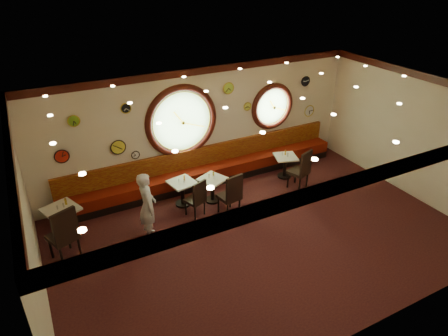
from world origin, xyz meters
TOP-DOWN VIEW (x-y plane):
  - floor at (0.00, 0.00)m, footprint 9.00×6.00m
  - ceiling at (0.00, 0.00)m, footprint 9.00×6.00m
  - wall_back at (0.00, 3.00)m, footprint 9.00×0.02m
  - wall_front at (0.00, -3.00)m, footprint 9.00×0.02m
  - wall_left at (-4.50, 0.00)m, footprint 0.02×6.00m
  - wall_right at (4.50, 0.00)m, footprint 0.02×6.00m
  - molding_back at (0.00, 2.95)m, footprint 9.00×0.10m
  - molding_front at (0.00, -2.95)m, footprint 9.00×0.10m
  - molding_left at (-4.45, 0.00)m, footprint 0.10×6.00m
  - molding_right at (4.45, 0.00)m, footprint 0.10×6.00m
  - banquette_base at (0.00, 2.72)m, footprint 8.00×0.55m
  - banquette_seat at (0.00, 2.72)m, footprint 8.00×0.55m
  - banquette_back at (0.00, 2.94)m, footprint 8.00×0.10m
  - porthole_left_glass at (-0.60, 3.00)m, footprint 1.66×0.02m
  - porthole_left_frame at (-0.60, 2.98)m, footprint 1.98×0.18m
  - porthole_left_ring at (-0.60, 2.95)m, footprint 1.61×0.03m
  - porthole_right_glass at (2.20, 3.00)m, footprint 1.10×0.02m
  - porthole_right_frame at (2.20, 2.98)m, footprint 1.38×0.18m
  - porthole_right_ring at (2.20, 2.95)m, footprint 1.09×0.03m
  - wall_clock_0 at (3.30, 2.96)m, footprint 0.28×0.03m
  - wall_clock_1 at (-1.90, 2.96)m, footprint 0.20×0.03m
  - wall_clock_2 at (-2.30, 2.96)m, footprint 0.36×0.03m
  - wall_clock_3 at (-3.20, 2.96)m, footprint 0.26×0.03m
  - wall_clock_4 at (-2.00, 2.96)m, footprint 0.24×0.03m
  - wall_clock_5 at (1.35, 2.96)m, footprint 0.22×0.03m
  - wall_clock_6 at (-3.60, 2.96)m, footprint 0.32×0.03m
  - wall_clock_7 at (0.75, 2.96)m, footprint 0.30×0.03m
  - wall_clock_8 at (3.55, 2.96)m, footprint 0.34×0.03m
  - table_a at (-3.90, 2.03)m, footprint 0.89×0.89m
  - table_b at (-1.05, 2.02)m, footprint 0.71×0.71m
  - table_c at (-0.31, 1.82)m, footprint 0.80×0.80m
  - table_d at (2.08, 2.01)m, footprint 0.76×0.76m
  - chair_a at (-3.96, 1.19)m, footprint 0.69×0.69m
  - chair_b at (-0.92, 1.38)m, footprint 0.53×0.53m
  - chair_c at (-0.17, 1.04)m, footprint 0.54×0.54m
  - chair_d at (2.09, 1.28)m, footprint 0.61×0.61m
  - condiment_a_salt at (-3.96, 2.03)m, footprint 0.03×0.03m
  - condiment_b_salt at (-1.12, 2.05)m, footprint 0.03×0.03m
  - condiment_c_salt at (-0.37, 1.88)m, footprint 0.04×0.04m
  - condiment_d_salt at (2.03, 2.10)m, footprint 0.03×0.03m
  - condiment_a_pepper at (-3.83, 2.05)m, footprint 0.03×0.03m
  - condiment_b_pepper at (-1.03, 1.96)m, footprint 0.03×0.03m
  - condiment_c_pepper at (-0.29, 1.80)m, footprint 0.03×0.03m
  - condiment_d_pepper at (2.12, 1.97)m, footprint 0.04×0.04m
  - condiment_a_bottle at (-3.76, 2.14)m, footprint 0.05×0.05m
  - condiment_b_bottle at (-0.96, 2.07)m, footprint 0.05×0.05m
  - condiment_c_bottle at (-0.24, 1.88)m, footprint 0.04×0.04m
  - condiment_d_bottle at (2.12, 2.09)m, footprint 0.05×0.05m
  - waiter at (-2.20, 1.17)m, footprint 0.46×0.64m

SIDE VIEW (x-z plane):
  - floor at x=0.00m, z-range 0.00..0.00m
  - banquette_base at x=0.00m, z-range 0.00..0.20m
  - banquette_seat at x=0.00m, z-range 0.20..0.50m
  - table_d at x=2.08m, z-range 0.09..0.75m
  - table_c at x=-0.31m, z-range 0.09..0.75m
  - table_b at x=-1.05m, z-range 0.09..0.76m
  - table_a at x=-3.90m, z-range 0.10..0.85m
  - chair_b at x=-0.92m, z-range 0.26..0.86m
  - chair_c at x=-0.17m, z-range 0.29..0.99m
  - chair_d at x=2.09m, z-range 0.30..1.00m
  - condiment_d_salt at x=2.03m, z-range 0.66..0.75m
  - condiment_c_pepper at x=-0.29m, z-range 0.67..0.76m
  - condiment_b_pepper at x=-1.03m, z-range 0.67..0.76m
  - chair_a at x=-3.96m, z-range 0.33..1.10m
  - condiment_d_pepper at x=2.12m, z-range 0.66..0.77m
  - condiment_c_salt at x=-0.37m, z-range 0.67..0.77m
  - condiment_b_salt at x=-1.12m, z-range 0.67..0.77m
  - condiment_d_bottle at x=2.12m, z-range 0.66..0.80m
  - condiment_c_bottle at x=-0.24m, z-range 0.67..0.80m
  - condiment_b_bottle at x=-0.96m, z-range 0.67..0.82m
  - banquette_back at x=0.00m, z-range 0.48..1.02m
  - condiment_a_salt at x=-3.96m, z-range 0.75..0.84m
  - condiment_a_pepper at x=-3.83m, z-range 0.75..0.85m
  - waiter at x=-2.20m, z-range 0.00..1.61m
  - condiment_a_bottle at x=-3.76m, z-range 0.75..0.91m
  - wall_clock_1 at x=-1.90m, z-range 1.10..1.30m
  - wall_clock_8 at x=3.55m, z-range 1.28..1.62m
  - wall_clock_2 at x=-2.30m, z-range 1.32..1.68m
  - wall_clock_6 at x=-3.60m, z-range 1.39..1.71m
  - wall_back at x=0.00m, z-range 0.00..3.20m
  - wall_front at x=0.00m, z-range 0.00..3.20m
  - wall_left at x=-4.50m, z-range 0.00..3.20m
  - wall_right at x=4.50m, z-range 0.00..3.20m
  - porthole_right_ring at x=2.20m, z-range 1.26..2.34m
  - porthole_right_glass at x=2.20m, z-range 1.25..2.35m
  - porthole_right_frame at x=2.20m, z-range 1.11..2.49m
  - porthole_left_glass at x=-0.60m, z-range 1.02..2.68m
  - porthole_left_frame at x=-0.60m, z-range 0.86..2.84m
  - porthole_left_ring at x=-0.60m, z-range 1.04..2.66m
  - wall_clock_5 at x=1.35m, z-range 1.84..2.06m
  - wall_clock_3 at x=-3.20m, z-range 2.22..2.48m
  - wall_clock_0 at x=3.30m, z-range 2.26..2.54m
  - wall_clock_4 at x=-2.00m, z-range 2.33..2.57m
  - wall_clock_7 at x=0.75m, z-range 2.40..2.70m
  - molding_back at x=0.00m, z-range 3.02..3.20m
  - molding_front at x=0.00m, z-range 3.02..3.20m
  - molding_left at x=-4.45m, z-range 3.02..3.20m
  - molding_right at x=4.45m, z-range 3.02..3.20m
  - ceiling at x=0.00m, z-range 3.19..3.21m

